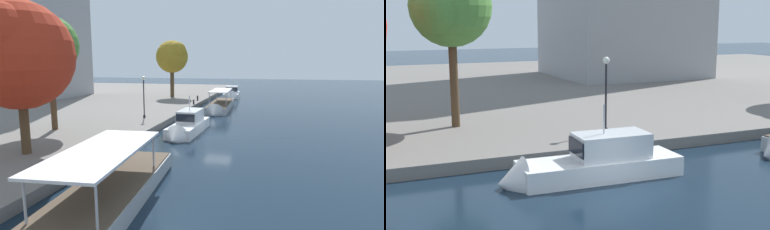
# 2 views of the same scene
# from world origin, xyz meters

# --- Properties ---
(ground_plane) EXTENTS (220.00, 220.00, 0.00)m
(ground_plane) POSITION_xyz_m (0.00, 0.00, 0.00)
(ground_plane) COLOR #142333
(dock_promenade) EXTENTS (120.00, 55.00, 0.65)m
(dock_promenade) POSITION_xyz_m (0.00, 33.35, 0.32)
(dock_promenade) COLOR slate
(dock_promenade) RESTS_ON ground_plane
(motor_yacht_2) EXTENTS (8.68, 2.60, 4.32)m
(motor_yacht_2) POSITION_xyz_m (-0.52, 2.83, 0.53)
(motor_yacht_2) COLOR white
(motor_yacht_2) RESTS_ON ground_plane
(lamp_post) EXTENTS (0.41, 0.41, 4.48)m
(lamp_post) POSITION_xyz_m (3.23, 8.63, 3.48)
(lamp_post) COLOR black
(lamp_post) RESTS_ON dock_promenade
(tree_1) EXTENTS (4.94, 5.17, 9.87)m
(tree_1) POSITION_xyz_m (-4.74, 14.00, 8.07)
(tree_1) COLOR #4C3823
(tree_1) RESTS_ON dock_promenade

